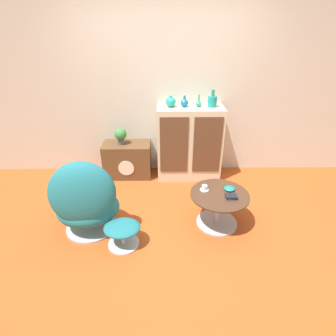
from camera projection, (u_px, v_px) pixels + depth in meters
ground_plane at (166, 232)px, 2.99m from camera, size 12.00×12.00×0.00m
wall_back at (165, 87)px, 3.74m from camera, size 6.40×0.06×2.60m
sideboard at (189, 143)px, 3.88m from camera, size 0.93×0.46×1.08m
tv_console at (128, 160)px, 4.03m from camera, size 0.71×0.41×0.53m
egg_chair at (86, 202)px, 2.81m from camera, size 0.74×0.69×0.92m
ottoman at (122, 231)px, 2.73m from camera, size 0.38×0.33×0.27m
coffee_table at (218, 205)px, 3.00m from camera, size 0.66×0.66×0.42m
vase_leftmost at (171, 102)px, 3.59m from camera, size 0.14×0.14×0.15m
vase_inner_left at (184, 103)px, 3.60m from camera, size 0.11×0.11×0.15m
vase_inner_right at (199, 103)px, 3.61m from camera, size 0.08×0.08×0.16m
vase_rightmost at (212, 101)px, 3.59m from camera, size 0.12×0.12×0.24m
potted_plant at (121, 135)px, 3.84m from camera, size 0.17×0.17×0.24m
teacup at (204, 188)px, 2.99m from camera, size 0.10×0.10×0.06m
book_stack at (231, 196)px, 2.85m from camera, size 0.14×0.11×0.04m
bowl at (229, 188)px, 2.99m from camera, size 0.12×0.12×0.04m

